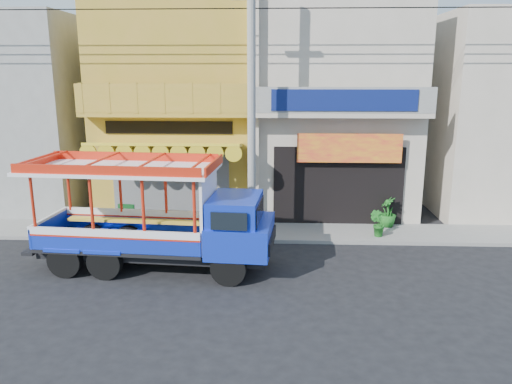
{
  "coord_description": "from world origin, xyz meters",
  "views": [
    {
      "loc": [
        -0.18,
        -12.43,
        5.46
      ],
      "look_at": [
        -0.82,
        2.5,
        1.85
      ],
      "focal_mm": 35.0,
      "sensor_mm": 36.0,
      "label": 1
    }
  ],
  "objects_px": {
    "utility_pole": "(256,86)",
    "green_sign": "(127,219)",
    "potted_plant_b": "(377,224)",
    "songthaew_truck": "(170,218)",
    "potted_plant_c": "(388,212)"
  },
  "relations": [
    {
      "from": "utility_pole",
      "to": "green_sign",
      "type": "relative_size",
      "value": 31.08
    },
    {
      "from": "utility_pole",
      "to": "potted_plant_b",
      "type": "relative_size",
      "value": 32.57
    },
    {
      "from": "songthaew_truck",
      "to": "green_sign",
      "type": "height_order",
      "value": "songthaew_truck"
    },
    {
      "from": "songthaew_truck",
      "to": "utility_pole",
      "type": "bearing_deg",
      "value": 48.32
    },
    {
      "from": "potted_plant_b",
      "to": "potted_plant_c",
      "type": "bearing_deg",
      "value": -89.09
    },
    {
      "from": "potted_plant_c",
      "to": "songthaew_truck",
      "type": "bearing_deg",
      "value": -58.67
    },
    {
      "from": "potted_plant_b",
      "to": "songthaew_truck",
      "type": "bearing_deg",
      "value": 52.19
    },
    {
      "from": "potted_plant_b",
      "to": "green_sign",
      "type": "bearing_deg",
      "value": 25.48
    },
    {
      "from": "utility_pole",
      "to": "green_sign",
      "type": "bearing_deg",
      "value": 171.94
    },
    {
      "from": "utility_pole",
      "to": "green_sign",
      "type": "distance_m",
      "value": 6.44
    },
    {
      "from": "songthaew_truck",
      "to": "potted_plant_b",
      "type": "xyz_separation_m",
      "value": [
        6.31,
        2.84,
        -0.97
      ]
    },
    {
      "from": "utility_pole",
      "to": "potted_plant_c",
      "type": "xyz_separation_m",
      "value": [
        4.59,
        1.38,
        -4.38
      ]
    },
    {
      "from": "utility_pole",
      "to": "potted_plant_b",
      "type": "bearing_deg",
      "value": 3.79
    },
    {
      "from": "potted_plant_b",
      "to": "potted_plant_c",
      "type": "xyz_separation_m",
      "value": [
        0.57,
        1.11,
        0.1
      ]
    },
    {
      "from": "utility_pole",
      "to": "green_sign",
      "type": "height_order",
      "value": "utility_pole"
    }
  ]
}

